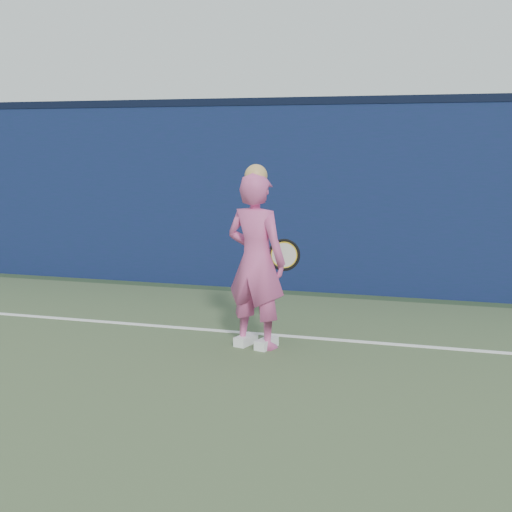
% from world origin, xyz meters
% --- Properties ---
extents(backstop_wall, '(24.00, 0.40, 2.50)m').
position_xyz_m(backstop_wall, '(0.00, 6.50, 1.25)').
color(backstop_wall, '#0D1D3B').
rests_on(backstop_wall, ground).
extents(wall_cap, '(24.00, 0.42, 0.10)m').
position_xyz_m(wall_cap, '(0.00, 6.50, 2.55)').
color(wall_cap, black).
rests_on(wall_cap, backstop_wall).
extents(player, '(0.72, 0.56, 1.81)m').
position_xyz_m(player, '(1.93, 3.56, 0.87)').
color(player, '#D15191').
rests_on(player, ground).
extents(racket, '(0.63, 0.14, 0.34)m').
position_xyz_m(racket, '(2.07, 4.02, 0.86)').
color(racket, black).
rests_on(racket, ground).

